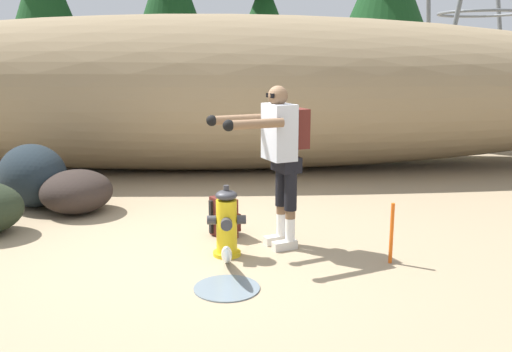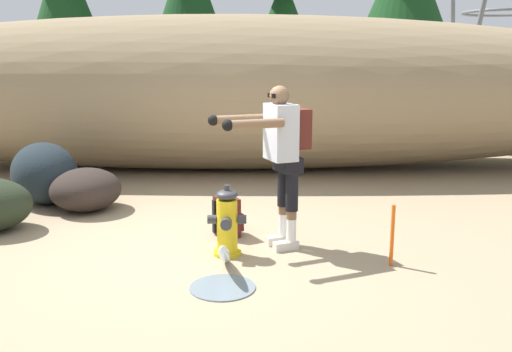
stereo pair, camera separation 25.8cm
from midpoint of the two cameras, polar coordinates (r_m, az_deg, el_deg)
The scene contains 10 objects.
ground_plane at distance 5.76m, azimuth -4.34°, elevation -7.87°, with size 56.00×56.00×0.04m, color #998466.
dirt_embankment at distance 9.80m, azimuth -2.64°, elevation 8.62°, with size 17.39×3.20×2.68m, color #897556.
fire_hydrant at distance 5.50m, azimuth -1.87°, elevation -4.95°, with size 0.39×0.33×0.72m.
hydrant_water_jet at distance 5.00m, azimuth -2.05°, elevation -9.26°, with size 0.57×0.98×0.46m.
utility_worker at distance 5.56m, azimuth 3.79°, elevation 3.01°, with size 1.04×0.73×1.68m.
spare_backpack at distance 6.12m, azimuth -1.97°, elevation -4.28°, with size 0.36×0.36×0.47m.
boulder_large at distance 7.92m, azimuth -20.46°, elevation 0.26°, with size 1.09×0.84×0.84m, color #1E272E.
boulder_small at distance 7.42m, azimuth -16.52°, elevation -1.36°, with size 0.95×0.91×0.55m, color #2D2420.
pine_tree_center at distance 16.08m, azimuth 3.15°, elevation 17.46°, with size 1.94×1.94×5.79m.
survey_stake at distance 5.42m, azimuth 15.12°, elevation -5.98°, with size 0.04×0.04×0.60m, color #E55914.
Camera 2 is at (0.54, -5.40, 1.95)m, focal length 38.49 mm.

